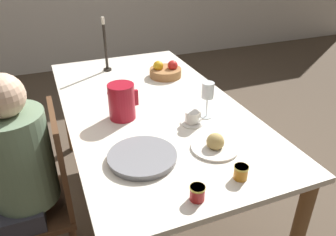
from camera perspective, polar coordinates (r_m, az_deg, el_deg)
The scene contains 13 objects.
ground_plane at distance 2.42m, azimuth -2.55°, elevation -14.06°, with size 20.00×20.00×0.00m, color brown.
dining_table at distance 2.02m, azimuth -2.97°, elevation 0.05°, with size 1.00×1.88×0.77m.
chair_person_side at distance 1.82m, azimuth -20.98°, elevation -12.57°, with size 0.42×0.42×0.96m.
person_seated at distance 1.69m, azimuth -25.23°, elevation -8.57°, with size 0.39×0.41×1.18m.
red_pitcher at distance 1.80m, azimuth -8.07°, elevation 2.88°, with size 0.17×0.15×0.20m.
wine_glass_water at distance 1.78m, azimuth 6.93°, elevation 4.54°, with size 0.07×0.07×0.21m.
teacup_near_person at distance 1.76m, azimuth 4.21°, elevation -0.07°, with size 0.13×0.13×0.07m.
serving_tray at distance 1.49m, azimuth -4.50°, elevation -6.79°, with size 0.32×0.32×0.03m.
bread_plate at distance 1.57m, azimuth 8.20°, elevation -4.63°, with size 0.23×0.23×0.08m.
jam_jar_amber at distance 1.28m, azimuth 5.13°, elevation -12.78°, with size 0.06×0.06×0.06m.
jam_jar_red at distance 1.41m, azimuth 12.58°, elevation -9.12°, with size 0.06×0.06×0.06m.
fruit_bowl at distance 2.37m, azimuth -0.44°, elevation 8.15°, with size 0.23×0.23×0.12m.
candlestick_tall at distance 2.49m, azimuth -10.80°, elevation 11.60°, with size 0.06×0.06×0.39m.
Camera 1 is at (-0.56, -1.68, 1.66)m, focal length 35.00 mm.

